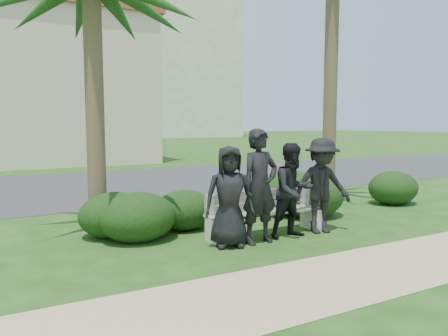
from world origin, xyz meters
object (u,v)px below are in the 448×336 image
(park_bench, at_px, (265,216))
(man_a, at_px, (229,196))
(man_b, at_px, (260,186))
(man_c, at_px, (293,190))
(man_d, at_px, (322,186))

(park_bench, distance_m, man_a, 1.05)
(man_a, height_order, man_b, man_b)
(park_bench, distance_m, man_b, 0.78)
(man_c, bearing_deg, park_bench, 136.36)
(man_c, bearing_deg, man_b, -176.31)
(park_bench, distance_m, man_d, 1.14)
(man_b, bearing_deg, park_bench, 40.80)
(park_bench, relative_size, man_b, 1.15)
(park_bench, height_order, man_c, man_c)
(man_b, distance_m, man_c, 0.71)
(park_bench, relative_size, man_a, 1.34)
(man_b, bearing_deg, man_d, -3.17)
(park_bench, bearing_deg, man_c, -44.63)
(park_bench, xyz_separation_m, man_b, (-0.36, -0.37, 0.59))
(park_bench, height_order, man_a, man_a)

